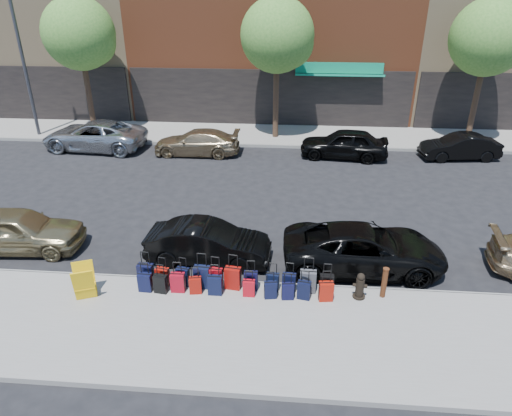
# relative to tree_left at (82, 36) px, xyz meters

# --- Properties ---
(ground) EXTENTS (120.00, 120.00, 0.00)m
(ground) POSITION_rel_tree_left_xyz_m (9.86, -9.50, -5.41)
(ground) COLOR black
(ground) RESTS_ON ground
(sidewalk_near) EXTENTS (60.00, 4.00, 0.15)m
(sidewalk_near) POSITION_rel_tree_left_xyz_m (9.86, -16.00, -5.34)
(sidewalk_near) COLOR gray
(sidewalk_near) RESTS_ON ground
(sidewalk_far) EXTENTS (60.00, 4.00, 0.15)m
(sidewalk_far) POSITION_rel_tree_left_xyz_m (9.86, 0.50, -5.34)
(sidewalk_far) COLOR gray
(sidewalk_far) RESTS_ON ground
(curb_near) EXTENTS (60.00, 0.08, 0.15)m
(curb_near) POSITION_rel_tree_left_xyz_m (9.86, -13.98, -5.34)
(curb_near) COLOR gray
(curb_near) RESTS_ON ground
(curb_far) EXTENTS (60.00, 0.08, 0.15)m
(curb_far) POSITION_rel_tree_left_xyz_m (9.86, -1.52, -5.34)
(curb_far) COLOR gray
(curb_far) RESTS_ON ground
(tree_left) EXTENTS (3.80, 3.80, 7.27)m
(tree_left) POSITION_rel_tree_left_xyz_m (0.00, 0.00, 0.00)
(tree_left) COLOR black
(tree_left) RESTS_ON sidewalk_far
(tree_center) EXTENTS (3.80, 3.80, 7.27)m
(tree_center) POSITION_rel_tree_left_xyz_m (10.50, 0.00, 0.00)
(tree_center) COLOR black
(tree_center) RESTS_ON sidewalk_far
(tree_right) EXTENTS (3.80, 3.80, 7.27)m
(tree_right) POSITION_rel_tree_left_xyz_m (21.00, 0.00, 0.00)
(tree_right) COLOR black
(tree_right) RESTS_ON sidewalk_far
(streetlight) EXTENTS (2.59, 0.18, 8.00)m
(streetlight) POSITION_rel_tree_left_xyz_m (-2.94, -0.70, -0.75)
(streetlight) COLOR #333338
(streetlight) RESTS_ON sidewalk_far
(suitcase_front_0) EXTENTS (0.45, 0.28, 1.04)m
(suitcase_front_0) POSITION_rel_tree_left_xyz_m (7.30, -14.31, -4.94)
(suitcase_front_0) COLOR black
(suitcase_front_0) RESTS_ON sidewalk_near
(suitcase_front_1) EXTENTS (0.40, 0.26, 0.90)m
(suitcase_front_1) POSITION_rel_tree_left_xyz_m (7.79, -14.33, -4.98)
(suitcase_front_1) COLOR maroon
(suitcase_front_1) RESTS_ON sidewalk_near
(suitcase_front_2) EXTENTS (0.39, 0.26, 0.87)m
(suitcase_front_2) POSITION_rel_tree_left_xyz_m (8.36, -14.26, -4.99)
(suitcase_front_2) COLOR black
(suitcase_front_2) RESTS_ON sidewalk_near
(suitcase_front_3) EXTENTS (0.46, 0.28, 1.08)m
(suitcase_front_3) POSITION_rel_tree_left_xyz_m (8.93, -14.33, -4.92)
(suitcase_front_3) COLOR black
(suitcase_front_3) RESTS_ON sidewalk_near
(suitcase_front_4) EXTENTS (0.43, 0.27, 0.99)m
(suitcase_front_4) POSITION_rel_tree_left_xyz_m (9.30, -14.32, -4.95)
(suitcase_front_4) COLOR maroon
(suitcase_front_4) RESTS_ON sidewalk_near
(suitcase_front_5) EXTENTS (0.47, 0.30, 1.07)m
(suitcase_front_5) POSITION_rel_tree_left_xyz_m (9.80, -14.31, -4.93)
(suitcase_front_5) COLOR maroon
(suitcase_front_5) RESTS_ON sidewalk_near
(suitcase_front_6) EXTENTS (0.39, 0.22, 0.92)m
(suitcase_front_6) POSITION_rel_tree_left_xyz_m (10.32, -14.33, -4.97)
(suitcase_front_6) COLOR black
(suitcase_front_6) RESTS_ON sidewalk_near
(suitcase_front_7) EXTENTS (0.37, 0.23, 0.86)m
(suitcase_front_7) POSITION_rel_tree_left_xyz_m (10.92, -14.30, -4.99)
(suitcase_front_7) COLOR black
(suitcase_front_7) RESTS_ON sidewalk_near
(suitcase_front_8) EXTENTS (0.39, 0.24, 0.90)m
(suitcase_front_8) POSITION_rel_tree_left_xyz_m (11.39, -14.32, -4.98)
(suitcase_front_8) COLOR black
(suitcase_front_8) RESTS_ON sidewalk_near
(suitcase_front_9) EXTENTS (0.45, 0.26, 1.07)m
(suitcase_front_9) POSITION_rel_tree_left_xyz_m (11.91, -14.29, -4.93)
(suitcase_front_9) COLOR #424247
(suitcase_front_9) RESTS_ON sidewalk_near
(suitcase_front_10) EXTENTS (0.38, 0.21, 0.91)m
(suitcase_front_10) POSITION_rel_tree_left_xyz_m (12.43, -14.30, -4.98)
(suitcase_front_10) COLOR black
(suitcase_front_10) RESTS_ON sidewalk_near
(suitcase_back_0) EXTENTS (0.38, 0.24, 0.89)m
(suitcase_back_0) POSITION_rel_tree_left_xyz_m (7.37, -14.63, -4.99)
(suitcase_back_0) COLOR black
(suitcase_back_0) RESTS_ON sidewalk_near
(suitcase_back_1) EXTENTS (0.39, 0.26, 0.88)m
(suitcase_back_1) POSITION_rel_tree_left_xyz_m (7.82, -14.66, -4.99)
(suitcase_back_1) COLOR black
(suitcase_back_1) RESTS_ON sidewalk_near
(suitcase_back_2) EXTENTS (0.39, 0.23, 0.92)m
(suitcase_back_2) POSITION_rel_tree_left_xyz_m (8.29, -14.58, -4.97)
(suitcase_back_2) COLOR maroon
(suitcase_back_2) RESTS_ON sidewalk_near
(suitcase_back_3) EXTENTS (0.36, 0.24, 0.80)m
(suitcase_back_3) POSITION_rel_tree_left_xyz_m (8.79, -14.62, -5.01)
(suitcase_back_3) COLOR maroon
(suitcase_back_3) RESTS_ON sidewalk_near
(suitcase_back_4) EXTENTS (0.39, 0.23, 0.92)m
(suitcase_back_4) POSITION_rel_tree_left_xyz_m (9.35, -14.62, -4.97)
(suitcase_back_4) COLOR black
(suitcase_back_4) RESTS_ON sidewalk_near
(suitcase_back_6) EXTENTS (0.33, 0.20, 0.79)m
(suitcase_back_6) POSITION_rel_tree_left_xyz_m (10.29, -14.62, -5.02)
(suitcase_back_6) COLOR #B20B17
(suitcase_back_6) RESTS_ON sidewalk_near
(suitcase_back_7) EXTENTS (0.37, 0.25, 0.81)m
(suitcase_back_7) POSITION_rel_tree_left_xyz_m (10.89, -14.66, -5.01)
(suitcase_back_7) COLOR black
(suitcase_back_7) RESTS_ON sidewalk_near
(suitcase_back_8) EXTENTS (0.35, 0.23, 0.79)m
(suitcase_back_8) POSITION_rel_tree_left_xyz_m (11.36, -14.67, -5.02)
(suitcase_back_8) COLOR black
(suitcase_back_8) RESTS_ON sidewalk_near
(suitcase_back_9) EXTENTS (0.39, 0.27, 0.86)m
(suitcase_back_9) POSITION_rel_tree_left_xyz_m (11.80, -14.61, -4.99)
(suitcase_back_9) COLOR black
(suitcase_back_9) RESTS_ON sidewalk_near
(suitcase_back_10) EXTENTS (0.40, 0.26, 0.91)m
(suitcase_back_10) POSITION_rel_tree_left_xyz_m (12.40, -14.64, -4.98)
(suitcase_back_10) COLOR #971609
(suitcase_back_10) RESTS_ON sidewalk_near
(fire_hydrant) EXTENTS (0.39, 0.35, 0.77)m
(fire_hydrant) POSITION_rel_tree_left_xyz_m (13.32, -14.44, -4.91)
(fire_hydrant) COLOR black
(fire_hydrant) RESTS_ON sidewalk_near
(bollard) EXTENTS (0.17, 0.17, 0.92)m
(bollard) POSITION_rel_tree_left_xyz_m (13.98, -14.35, -4.79)
(bollard) COLOR #38190C
(bollard) RESTS_ON sidewalk_near
(display_rack) EXTENTS (0.74, 0.77, 0.99)m
(display_rack) POSITION_rel_tree_left_xyz_m (5.82, -15.05, -4.77)
(display_rack) COLOR yellow
(display_rack) RESTS_ON sidewalk_near
(car_near_0) EXTENTS (4.29, 1.95, 1.43)m
(car_near_0) POSITION_rel_tree_left_xyz_m (2.50, -12.55, -4.70)
(car_near_0) COLOR #918259
(car_near_0) RESTS_ON ground
(car_near_1) EXTENTS (3.94, 1.54, 1.28)m
(car_near_1) POSITION_rel_tree_left_xyz_m (8.82, -12.71, -4.77)
(car_near_1) COLOR black
(car_near_1) RESTS_ON ground
(car_near_2) EXTENTS (4.99, 2.43, 1.37)m
(car_near_2) POSITION_rel_tree_left_xyz_m (13.63, -12.72, -4.73)
(car_near_2) COLOR black
(car_near_2) RESTS_ON ground
(car_far_0) EXTENTS (5.52, 2.85, 1.49)m
(car_far_0) POSITION_rel_tree_left_xyz_m (0.94, -2.50, -4.67)
(car_far_0) COLOR #B8BBBF
(car_far_0) RESTS_ON ground
(car_far_1) EXTENTS (4.36, 1.78, 1.26)m
(car_far_1) POSITION_rel_tree_left_xyz_m (6.47, -2.86, -4.78)
(car_far_1) COLOR #99825E
(car_far_1) RESTS_ON ground
(car_far_2) EXTENTS (4.46, 2.17, 1.47)m
(car_far_2) POSITION_rel_tree_left_xyz_m (13.91, -2.75, -4.68)
(car_far_2) COLOR black
(car_far_2) RESTS_ON ground
(car_far_3) EXTENTS (3.93, 1.77, 1.25)m
(car_far_3) POSITION_rel_tree_left_xyz_m (19.64, -2.45, -4.79)
(car_far_3) COLOR black
(car_far_3) RESTS_ON ground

